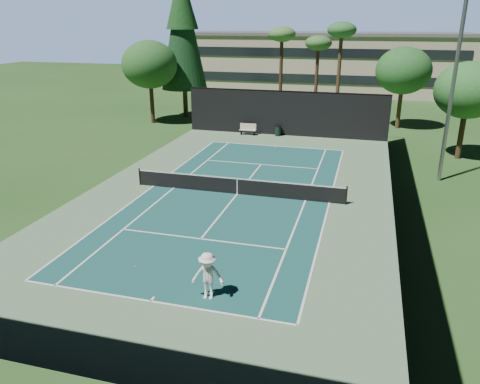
# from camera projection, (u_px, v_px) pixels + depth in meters

# --- Properties ---
(ground) EXTENTS (160.00, 160.00, 0.00)m
(ground) POSITION_uv_depth(u_px,v_px,m) (237.00, 194.00, 28.11)
(ground) COLOR #24491B
(ground) RESTS_ON ground
(apron_slab) EXTENTS (18.00, 32.00, 0.01)m
(apron_slab) POSITION_uv_depth(u_px,v_px,m) (237.00, 194.00, 28.11)
(apron_slab) COLOR #5B7C57
(apron_slab) RESTS_ON ground
(court_surface) EXTENTS (10.97, 23.77, 0.01)m
(court_surface) POSITION_uv_depth(u_px,v_px,m) (237.00, 194.00, 28.11)
(court_surface) COLOR #184E49
(court_surface) RESTS_ON ground
(court_lines) EXTENTS (11.07, 23.87, 0.01)m
(court_lines) POSITION_uv_depth(u_px,v_px,m) (237.00, 194.00, 28.10)
(court_lines) COLOR white
(court_lines) RESTS_ON ground
(tennis_net) EXTENTS (12.90, 0.10, 1.10)m
(tennis_net) POSITION_uv_depth(u_px,v_px,m) (237.00, 185.00, 27.92)
(tennis_net) COLOR black
(tennis_net) RESTS_ON ground
(fence) EXTENTS (18.04, 32.05, 4.03)m
(fence) POSITION_uv_depth(u_px,v_px,m) (237.00, 162.00, 27.48)
(fence) COLOR black
(fence) RESTS_ON ground
(player) EXTENTS (1.28, 0.83, 1.88)m
(player) POSITION_uv_depth(u_px,v_px,m) (208.00, 276.00, 17.26)
(player) COLOR white
(player) RESTS_ON ground
(tennis_ball_a) EXTENTS (0.06, 0.06, 0.06)m
(tennis_ball_a) POSITION_uv_depth(u_px,v_px,m) (135.00, 266.00, 19.80)
(tennis_ball_a) COLOR #B3CE2E
(tennis_ball_a) RESTS_ON ground
(tennis_ball_b) EXTENTS (0.07, 0.07, 0.07)m
(tennis_ball_b) POSITION_uv_depth(u_px,v_px,m) (197.00, 177.00, 31.02)
(tennis_ball_b) COLOR #C3E434
(tennis_ball_b) RESTS_ON ground
(tennis_ball_c) EXTENTS (0.06, 0.06, 0.06)m
(tennis_ball_c) POSITION_uv_depth(u_px,v_px,m) (249.00, 182.00, 30.12)
(tennis_ball_c) COLOR #E9F237
(tennis_ball_c) RESTS_ON ground
(tennis_ball_d) EXTENTS (0.07, 0.07, 0.07)m
(tennis_ball_d) POSITION_uv_depth(u_px,v_px,m) (166.00, 173.00, 31.92)
(tennis_ball_d) COLOR #C7D12F
(tennis_ball_d) RESTS_ON ground
(park_bench) EXTENTS (1.50, 0.45, 1.02)m
(park_bench) POSITION_uv_depth(u_px,v_px,m) (248.00, 129.00, 42.65)
(park_bench) COLOR beige
(park_bench) RESTS_ON ground
(trash_bin) EXTENTS (0.56, 0.56, 0.95)m
(trash_bin) POSITION_uv_depth(u_px,v_px,m) (278.00, 131.00, 42.24)
(trash_bin) COLOR black
(trash_bin) RESTS_ON ground
(pine_tree) EXTENTS (4.80, 4.80, 15.00)m
(pine_tree) POSITION_uv_depth(u_px,v_px,m) (182.00, 24.00, 47.73)
(pine_tree) COLOR #4A371F
(pine_tree) RESTS_ON ground
(palm_a) EXTENTS (2.80, 2.80, 9.32)m
(palm_a) POSITION_uv_depth(u_px,v_px,m) (282.00, 38.00, 47.52)
(palm_a) COLOR #3F281B
(palm_a) RESTS_ON ground
(palm_b) EXTENTS (2.80, 2.80, 8.42)m
(palm_b) POSITION_uv_depth(u_px,v_px,m) (318.00, 46.00, 48.74)
(palm_b) COLOR #472C1E
(palm_b) RESTS_ON ground
(palm_c) EXTENTS (2.80, 2.80, 9.77)m
(palm_c) POSITION_uv_depth(u_px,v_px,m) (342.00, 34.00, 44.98)
(palm_c) COLOR #4A351F
(palm_c) RESTS_ON ground
(decid_tree_a) EXTENTS (5.12, 5.12, 7.62)m
(decid_tree_a) POSITION_uv_depth(u_px,v_px,m) (404.00, 71.00, 43.67)
(decid_tree_a) COLOR #4E3821
(decid_tree_a) RESTS_ON ground
(decid_tree_b) EXTENTS (4.80, 4.80, 7.14)m
(decid_tree_b) POSITION_uv_depth(u_px,v_px,m) (468.00, 90.00, 33.74)
(decid_tree_b) COLOR #48311E
(decid_tree_b) RESTS_ON ground
(decid_tree_c) EXTENTS (5.44, 5.44, 8.09)m
(decid_tree_c) POSITION_uv_depth(u_px,v_px,m) (150.00, 65.00, 45.91)
(decid_tree_c) COLOR #452E1D
(decid_tree_c) RESTS_ON ground
(campus_building) EXTENTS (40.50, 12.50, 8.30)m
(campus_building) POSITION_uv_depth(u_px,v_px,m) (322.00, 62.00, 68.29)
(campus_building) COLOR #BEAE93
(campus_building) RESTS_ON ground
(light_pole) EXTENTS (0.90, 0.25, 12.22)m
(light_pole) POSITION_uv_depth(u_px,v_px,m) (454.00, 80.00, 28.33)
(light_pole) COLOR gray
(light_pole) RESTS_ON ground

